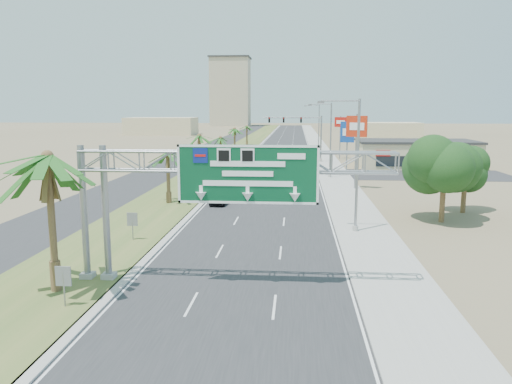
{
  "coord_description": "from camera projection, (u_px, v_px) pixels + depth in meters",
  "views": [
    {
      "loc": [
        2.94,
        -15.41,
        9.32
      ],
      "look_at": [
        0.49,
        14.85,
        4.2
      ],
      "focal_mm": 35.0,
      "sensor_mm": 36.0,
      "label": 1
    }
  ],
  "objects": [
    {
      "name": "palm_row_c",
      "position": [
        199.0,
        137.0,
        63.92
      ],
      "size": [
        3.99,
        3.99,
        6.75
      ],
      "color": "brown",
      "rests_on": "ground"
    },
    {
      "name": "palm_row_b",
      "position": [
        168.0,
        154.0,
        48.32
      ],
      "size": [
        3.99,
        3.99,
        5.95
      ],
      "color": "brown",
      "rests_on": "ground"
    },
    {
      "name": "car_left_lane",
      "position": [
        220.0,
        198.0,
        48.86
      ],
      "size": [
        1.9,
        4.0,
        1.32
      ],
      "primitive_type": "imported",
      "rotation": [
        0.0,
        0.0,
        -0.09
      ],
      "color": "black",
      "rests_on": "ground"
    },
    {
      "name": "streetlight_far",
      "position": [
        318.0,
        131.0,
        102.06
      ],
      "size": [
        3.27,
        0.44,
        10.0
      ],
      "color": "gray",
      "rests_on": "ground"
    },
    {
      "name": "median_signback_b",
      "position": [
        132.0,
        221.0,
        35.06
      ],
      "size": [
        0.75,
        0.08,
        2.08
      ],
      "color": "gray",
      "rests_on": "ground"
    },
    {
      "name": "oak_far",
      "position": [
        466.0,
        171.0,
        44.35
      ],
      "size": [
        3.5,
        3.5,
        5.6
      ],
      "color": "brown",
      "rests_on": "ground"
    },
    {
      "name": "streetlight_near",
      "position": [
        355.0,
        171.0,
        37.19
      ],
      "size": [
        3.27,
        0.44,
        10.0
      ],
      "color": "gray",
      "rests_on": "ground"
    },
    {
      "name": "building_distant_right",
      "position": [
        386.0,
        131.0,
        151.74
      ],
      "size": [
        20.0,
        12.0,
        5.0
      ],
      "primitive_type": "cube",
      "color": "#C8B887",
      "rests_on": "ground"
    },
    {
      "name": "palm_near",
      "position": [
        47.0,
        158.0,
        24.37
      ],
      "size": [
        5.7,
        5.7,
        8.35
      ],
      "color": "brown",
      "rests_on": "ground"
    },
    {
      "name": "car_right_lane",
      "position": [
        298.0,
        160.0,
        83.81
      ],
      "size": [
        2.34,
        4.88,
        1.34
      ],
      "primitive_type": "imported",
      "rotation": [
        0.0,
        0.0,
        -0.02
      ],
      "color": "gray",
      "rests_on": "ground"
    },
    {
      "name": "opposing_road",
      "position": [
        217.0,
        145.0,
        126.39
      ],
      "size": [
        8.0,
        300.0,
        0.02
      ],
      "primitive_type": "cube",
      "color": "#28282B",
      "rests_on": "ground"
    },
    {
      "name": "median_signback_a",
      "position": [
        63.0,
        279.0,
        23.21
      ],
      "size": [
        0.75,
        0.08,
        2.08
      ],
      "color": "gray",
      "rests_on": "ground"
    },
    {
      "name": "palm_row_e",
      "position": [
        235.0,
        129.0,
        100.38
      ],
      "size": [
        3.99,
        3.99,
        6.15
      ],
      "color": "brown",
      "rests_on": "ground"
    },
    {
      "name": "palm_row_d",
      "position": [
        220.0,
        138.0,
        81.82
      ],
      "size": [
        3.99,
        3.99,
        5.45
      ],
      "color": "brown",
      "rests_on": "ground"
    },
    {
      "name": "oak_near",
      "position": [
        445.0,
        168.0,
        40.54
      ],
      "size": [
        4.5,
        4.5,
        6.8
      ],
      "color": "brown",
      "rests_on": "ground"
    },
    {
      "name": "car_mid_lane",
      "position": [
        268.0,
        167.0,
        73.7
      ],
      "size": [
        2.06,
        4.88,
        1.57
      ],
      "primitive_type": "imported",
      "rotation": [
        0.0,
        0.0,
        0.09
      ],
      "color": "maroon",
      "rests_on": "ground"
    },
    {
      "name": "median_grass",
      "position": [
        245.0,
        145.0,
        125.83
      ],
      "size": [
        7.0,
        300.0,
        0.12
      ],
      "primitive_type": "cube",
      "color": "#485F2A",
      "rests_on": "ground"
    },
    {
      "name": "sidewalk_right",
      "position": [
        319.0,
        146.0,
        124.36
      ],
      "size": [
        4.0,
        300.0,
        0.1
      ],
      "primitive_type": "cube",
      "color": "#9E9B93",
      "rests_on": "ground"
    },
    {
      "name": "building_distant_left",
      "position": [
        161.0,
        126.0,
        177.26
      ],
      "size": [
        24.0,
        14.0,
        6.0
      ],
      "primitive_type": "cube",
      "color": "#C8B887",
      "rests_on": "ground"
    },
    {
      "name": "sign_gantry",
      "position": [
        218.0,
        172.0,
        25.76
      ],
      "size": [
        16.75,
        1.24,
        7.5
      ],
      "color": "gray",
      "rests_on": "ground"
    },
    {
      "name": "pole_sign_red_near",
      "position": [
        357.0,
        131.0,
        56.81
      ],
      "size": [
        2.33,
        1.19,
        8.67
      ],
      "color": "gray",
      "rests_on": "ground"
    },
    {
      "name": "pole_sign_blue",
      "position": [
        347.0,
        134.0,
        72.4
      ],
      "size": [
        2.02,
        0.71,
        7.59
      ],
      "color": "gray",
      "rests_on": "ground"
    },
    {
      "name": "pole_sign_red_far",
      "position": [
        340.0,
        125.0,
        91.64
      ],
      "size": [
        2.18,
        1.0,
        7.89
      ],
      "color": "gray",
      "rests_on": "ground"
    },
    {
      "name": "tower_distant",
      "position": [
        230.0,
        92.0,
        262.28
      ],
      "size": [
        20.0,
        16.0,
        35.0
      ],
      "primitive_type": "cube",
      "color": "tan",
      "rests_on": "ground"
    },
    {
      "name": "signal_mast",
      "position": [
        309.0,
        134.0,
        86.45
      ],
      "size": [
        10.28,
        0.71,
        8.0
      ],
      "color": "gray",
      "rests_on": "ground"
    },
    {
      "name": "store_building",
      "position": [
        416.0,
        154.0,
        79.72
      ],
      "size": [
        18.0,
        10.0,
        4.0
      ],
      "primitive_type": "cube",
      "color": "#C8B887",
      "rests_on": "ground"
    },
    {
      "name": "palm_row_f",
      "position": [
        247.0,
        127.0,
        125.02
      ],
      "size": [
        3.99,
        3.99,
        5.75
      ],
      "color": "brown",
      "rests_on": "ground"
    },
    {
      "name": "car_far",
      "position": [
        268.0,
        149.0,
        107.44
      ],
      "size": [
        1.91,
        4.65,
        1.35
      ],
      "primitive_type": "imported",
      "rotation": [
        0.0,
        0.0,
        -0.0
      ],
      "color": "black",
      "rests_on": "ground"
    },
    {
      "name": "road",
      "position": [
        285.0,
        146.0,
        125.05
      ],
      "size": [
        12.0,
        300.0,
        0.02
      ],
      "primitive_type": "cube",
      "color": "#28282B",
      "rests_on": "ground"
    },
    {
      "name": "streetlight_mid",
      "position": [
        329.0,
        143.0,
        66.68
      ],
      "size": [
        3.27,
        0.44,
        10.0
      ],
      "color": "gray",
      "rests_on": "ground"
    }
  ]
}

